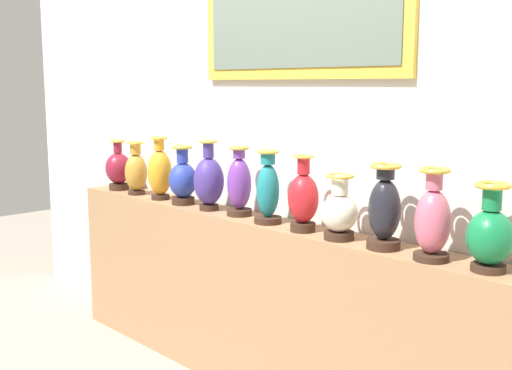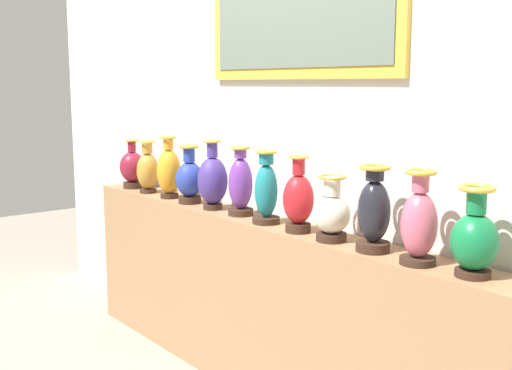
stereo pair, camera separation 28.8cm
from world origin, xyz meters
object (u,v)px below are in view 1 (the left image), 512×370
vase_ochre (136,171)px  vase_indigo (209,180)px  vase_teal (268,191)px  vase_crimson (303,199)px  vase_onyx (384,210)px  vase_emerald (490,234)px  vase_ivory (339,212)px  vase_rose (433,220)px  vase_burgundy (118,169)px  vase_amber (160,172)px  vase_violet (239,184)px  vase_cobalt (183,179)px

vase_ochre → vase_indigo: 0.77m
vase_teal → vase_crimson: bearing=-1.6°
vase_onyx → vase_emerald: 0.50m
vase_ivory → vase_emerald: bearing=1.1°
vase_indigo → vase_crimson: (0.76, -0.01, -0.01)m
vase_onyx → vase_ochre: bearing=-179.9°
vase_ochre → vase_rose: bearing=-0.2°
vase_burgundy → vase_onyx: (2.27, -0.01, 0.03)m
vase_amber → vase_burgundy: bearing=178.9°
vase_burgundy → vase_onyx: 2.27m
vase_amber → vase_onyx: 1.75m
vase_indigo → vase_onyx: (1.25, -0.00, 0.00)m
vase_emerald → vase_ivory: bearing=-178.9°
vase_teal → vase_rose: vase_rose is taller
vase_violet → vase_cobalt: bearing=-177.5°
vase_emerald → vase_teal: bearing=-179.8°
vase_amber → vase_ochre: bearing=-178.6°
vase_burgundy → vase_rose: bearing=-0.6°
vase_amber → vase_emerald: size_ratio=1.13×
vase_rose → vase_crimson: bearing=179.3°
vase_indigo → vase_violet: vase_indigo is taller
vase_amber → vase_onyx: size_ratio=1.04×
vase_burgundy → vase_ochre: size_ratio=0.99×
vase_ochre → vase_cobalt: bearing=1.2°
vase_cobalt → vase_amber: bearing=-178.9°
vase_amber → vase_ivory: vase_amber is taller
vase_cobalt → vase_crimson: 1.02m
vase_amber → vase_rose: vase_amber is taller
vase_indigo → vase_violet: bearing=6.0°
vase_burgundy → vase_rose: (2.52, -0.02, 0.02)m
vase_burgundy → vase_teal: bearing=-0.3°
vase_cobalt → vase_emerald: bearing=0.0°
vase_violet → vase_emerald: bearing=-0.8°
vase_rose → vase_emerald: bearing=5.0°
vase_violet → vase_crimson: bearing=-3.6°
vase_teal → vase_crimson: 0.26m
vase_ivory → vase_ochre: bearing=180.0°
vase_indigo → vase_emerald: vase_indigo is taller
vase_cobalt → vase_rose: size_ratio=0.93×
vase_burgundy → vase_emerald: 2.77m
vase_amber → vase_teal: bearing=0.0°
vase_crimson → vase_cobalt: bearing=179.4°
vase_crimson → vase_ivory: vase_crimson is taller
vase_indigo → vase_ivory: vase_indigo is taller
vase_amber → vase_crimson: 1.26m
vase_violet → vase_crimson: (0.52, -0.03, -0.01)m
vase_emerald → vase_amber: bearing=-179.8°
vase_teal → vase_emerald: (1.25, 0.01, -0.03)m
vase_amber → vase_cobalt: (0.24, 0.00, -0.02)m
vase_indigo → vase_burgundy: bearing=179.5°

